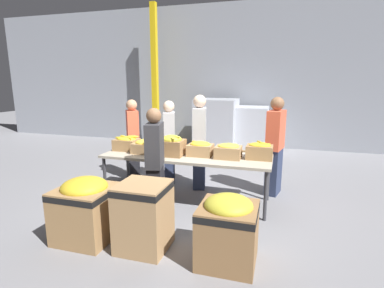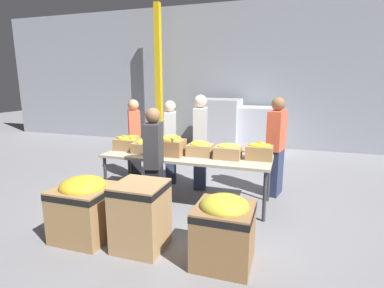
{
  "view_description": "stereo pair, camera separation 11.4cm",
  "coord_description": "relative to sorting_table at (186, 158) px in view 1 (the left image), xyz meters",
  "views": [
    {
      "loc": [
        1.37,
        -4.3,
        1.88
      ],
      "look_at": [
        0.07,
        0.05,
        0.92
      ],
      "focal_mm": 28.0,
      "sensor_mm": 36.0,
      "label": 1
    },
    {
      "loc": [
        1.48,
        -4.27,
        1.88
      ],
      "look_at": [
        0.07,
        0.05,
        0.92
      ],
      "focal_mm": 28.0,
      "sensor_mm": 36.0,
      "label": 2
    }
  ],
  "objects": [
    {
      "name": "ground_plane",
      "position": [
        0.0,
        0.0,
        -0.7
      ],
      "size": [
        30.0,
        30.0,
        0.0
      ],
      "primitive_type": "plane",
      "color": "gray"
    },
    {
      "name": "wall_back",
      "position": [
        0.0,
        4.42,
        1.3
      ],
      "size": [
        16.0,
        0.08,
        4.0
      ],
      "color": "#9399A3",
      "rests_on": "ground_plane"
    },
    {
      "name": "sorting_table",
      "position": [
        0.0,
        0.0,
        0.0
      ],
      "size": [
        2.59,
        0.86,
        0.75
      ],
      "color": "#B2A893",
      "rests_on": "ground_plane"
    },
    {
      "name": "banana_box_0",
      "position": [
        -1.06,
        0.04,
        0.17
      ],
      "size": [
        0.41,
        0.3,
        0.26
      ],
      "color": "#A37A4C",
      "rests_on": "sorting_table"
    },
    {
      "name": "banana_box_1",
      "position": [
        -0.67,
        -0.08,
        0.16
      ],
      "size": [
        0.38,
        0.28,
        0.24
      ],
      "color": "tan",
      "rests_on": "sorting_table"
    },
    {
      "name": "banana_box_2",
      "position": [
        -0.22,
        -0.08,
        0.21
      ],
      "size": [
        0.4,
        0.35,
        0.33
      ],
      "color": "olive",
      "rests_on": "sorting_table"
    },
    {
      "name": "banana_box_3",
      "position": [
        0.22,
        0.02,
        0.16
      ],
      "size": [
        0.38,
        0.29,
        0.23
      ],
      "color": "tan",
      "rests_on": "sorting_table"
    },
    {
      "name": "banana_box_4",
      "position": [
        0.65,
        -0.01,
        0.16
      ],
      "size": [
        0.38,
        0.3,
        0.23
      ],
      "color": "tan",
      "rests_on": "sorting_table"
    },
    {
      "name": "banana_box_5",
      "position": [
        1.1,
        0.08,
        0.17
      ],
      "size": [
        0.38,
        0.28,
        0.27
      ],
      "color": "#A37A4C",
      "rests_on": "sorting_table"
    },
    {
      "name": "volunteer_0",
      "position": [
        1.31,
        0.71,
        0.11
      ],
      "size": [
        0.31,
        0.47,
        1.63
      ],
      "rotation": [
        0.0,
        0.0,
        -1.79
      ],
      "color": "#2D3856",
      "rests_on": "ground_plane"
    },
    {
      "name": "volunteer_1",
      "position": [
        -1.33,
        0.78,
        0.06
      ],
      "size": [
        0.4,
        0.46,
        1.54
      ],
      "rotation": [
        0.0,
        0.0,
        -1.0
      ],
      "color": "black",
      "rests_on": "ground_plane"
    },
    {
      "name": "volunteer_2",
      "position": [
        0.03,
        0.65,
        0.12
      ],
      "size": [
        0.31,
        0.48,
        1.65
      ],
      "rotation": [
        0.0,
        0.0,
        -1.35
      ],
      "color": "#2D3856",
      "rests_on": "ground_plane"
    },
    {
      "name": "volunteer_3",
      "position": [
        -0.25,
        -0.64,
        0.06
      ],
      "size": [
        0.3,
        0.45,
        1.53
      ],
      "rotation": [
        0.0,
        0.0,
        1.81
      ],
      "color": "black",
      "rests_on": "ground_plane"
    },
    {
      "name": "volunteer_4",
      "position": [
        -0.58,
        0.78,
        0.06
      ],
      "size": [
        0.33,
        0.45,
        1.53
      ],
      "rotation": [
        0.0,
        0.0,
        -1.22
      ],
      "color": "#2D3856",
      "rests_on": "ground_plane"
    },
    {
      "name": "donation_bin_0",
      "position": [
        -0.79,
        -1.47,
        -0.3
      ],
      "size": [
        0.64,
        0.64,
        0.77
      ],
      "color": "#A37A4C",
      "rests_on": "ground_plane"
    },
    {
      "name": "donation_bin_1",
      "position": [
        -0.04,
        -1.47,
        -0.29
      ],
      "size": [
        0.54,
        0.54,
        0.77
      ],
      "color": "tan",
      "rests_on": "ground_plane"
    },
    {
      "name": "donation_bin_2",
      "position": [
        0.91,
        -1.47,
        -0.31
      ],
      "size": [
        0.59,
        0.59,
        0.74
      ],
      "color": "olive",
      "rests_on": "ground_plane"
    },
    {
      "name": "support_pillar",
      "position": [
        -2.18,
        3.85,
        1.3
      ],
      "size": [
        0.16,
        0.16,
        4.0
      ],
      "color": "yellow",
      "rests_on": "ground_plane"
    },
    {
      "name": "pallet_stack_0",
      "position": [
        -0.27,
        3.5,
        -0.01
      ],
      "size": [
        1.15,
        1.15,
        1.41
      ],
      "color": "olive",
      "rests_on": "ground_plane"
    },
    {
      "name": "pallet_stack_1",
      "position": [
        0.57,
        3.74,
        -0.11
      ],
      "size": [
        1.06,
        1.06,
        1.21
      ],
      "color": "olive",
      "rests_on": "ground_plane"
    }
  ]
}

